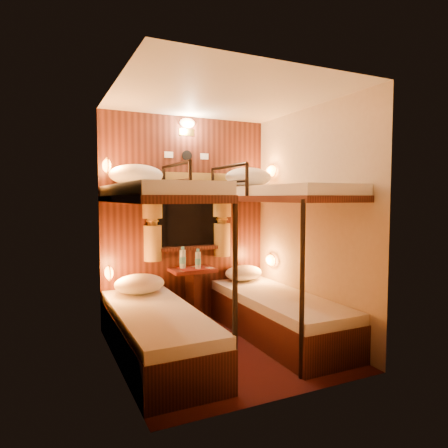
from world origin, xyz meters
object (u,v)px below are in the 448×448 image
bunk_right (277,284)px  table (193,288)px  bunk_left (156,298)px  bottle_right (198,260)px  bottle_left (183,259)px

bunk_right → table: size_ratio=2.90×
bunk_left → bottle_right: (0.69, 0.71, 0.19)m
bunk_left → bottle_left: (0.54, 0.82, 0.20)m
bottle_left → bottle_right: size_ratio=1.10×
bunk_right → table: (-0.65, 0.78, -0.14)m
bunk_right → bottle_right: (-0.61, 0.71, 0.19)m
table → bottle_right: 0.34m
bottle_left → bottle_right: (0.15, -0.10, -0.01)m
bottle_left → bottle_right: bearing=-35.1°
bunk_right → table: bearing=129.7°
bunk_left → bottle_left: bearing=56.5°
bunk_right → bottle_left: bearing=132.7°
bottle_left → bottle_right: bottle_left is taller
bunk_left → table: size_ratio=2.90×
bunk_left → bunk_right: size_ratio=1.00×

